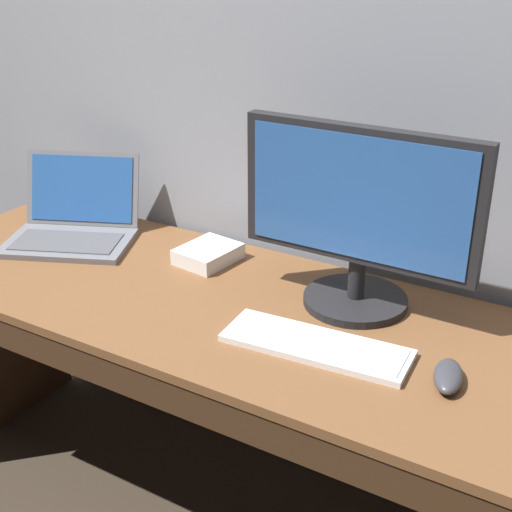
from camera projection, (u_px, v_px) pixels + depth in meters
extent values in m
cube|color=brown|center=(212.00, 301.00, 1.71)|extent=(1.77, 0.63, 0.02)
cube|color=#3D2716|center=(134.00, 380.00, 1.50)|extent=(1.70, 0.02, 0.08)
cube|color=slate|center=(68.00, 243.00, 1.98)|extent=(0.41, 0.35, 0.02)
cube|color=#505054|center=(67.00, 242.00, 1.97)|extent=(0.33, 0.25, 0.00)
cube|color=slate|center=(82.00, 189.00, 2.07)|extent=(0.34, 0.21, 0.21)
cube|color=#28569E|center=(82.00, 189.00, 2.07)|extent=(0.31, 0.18, 0.18)
cylinder|color=black|center=(355.00, 300.00, 1.67)|extent=(0.25, 0.25, 0.02)
cylinder|color=black|center=(357.00, 277.00, 1.65)|extent=(0.04, 0.04, 0.10)
cube|color=black|center=(359.00, 196.00, 1.55)|extent=(0.56, 0.03, 0.31)
cube|color=#28569E|center=(356.00, 198.00, 1.53)|extent=(0.51, 0.00, 0.28)
cube|color=white|center=(316.00, 346.00, 1.49)|extent=(0.41, 0.16, 0.01)
cube|color=silver|center=(316.00, 342.00, 1.49)|extent=(0.39, 0.14, 0.00)
ellipsoid|color=#38383D|center=(448.00, 376.00, 1.37)|extent=(0.08, 0.13, 0.03)
cube|color=silver|center=(208.00, 254.00, 1.88)|extent=(0.15, 0.17, 0.04)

